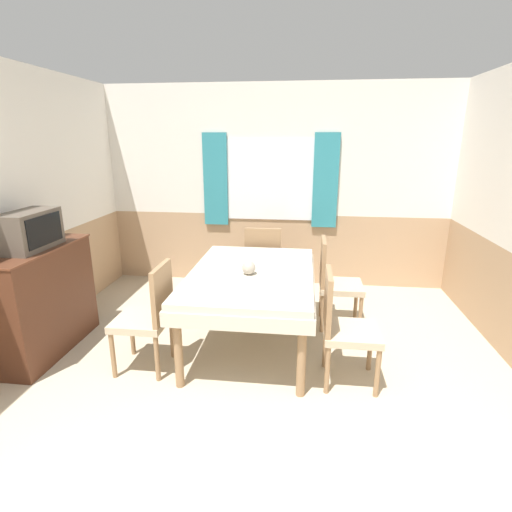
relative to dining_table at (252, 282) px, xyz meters
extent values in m
cube|color=white|center=(0.08, 1.80, 1.13)|extent=(4.87, 0.05, 1.65)
cube|color=tan|center=(0.08, 1.80, -0.17)|extent=(4.87, 0.05, 0.95)
cube|color=white|center=(0.00, 1.77, 0.76)|extent=(1.24, 0.01, 1.03)
cube|color=teal|center=(-0.71, 1.75, 0.76)|extent=(0.32, 0.03, 1.20)
cube|color=teal|center=(0.72, 1.75, 0.76)|extent=(0.32, 0.03, 1.20)
cube|color=white|center=(-2.18, -0.14, 1.13)|extent=(0.05, 4.22, 1.65)
cube|color=tan|center=(-2.18, -0.14, -0.17)|extent=(0.05, 4.22, 0.95)
cube|color=beige|center=(0.00, 0.00, 0.07)|extent=(1.13, 1.69, 0.06)
cube|color=beige|center=(0.00, 0.00, -0.02)|extent=(1.16, 1.72, 0.12)
cylinder|color=#93704C|center=(-0.48, -0.77, -0.30)|extent=(0.07, 0.07, 0.69)
cylinder|color=#93704C|center=(0.48, -0.77, -0.30)|extent=(0.07, 0.07, 0.69)
cylinder|color=#93704C|center=(-0.48, 0.77, -0.30)|extent=(0.07, 0.07, 0.69)
cylinder|color=#93704C|center=(0.48, 0.77, -0.30)|extent=(0.07, 0.07, 0.69)
cylinder|color=#93704C|center=(-0.19, 1.35, -0.44)|extent=(0.04, 0.04, 0.41)
cylinder|color=#93704C|center=(0.19, 1.35, -0.44)|extent=(0.04, 0.04, 0.41)
cylinder|color=#93704C|center=(-0.19, 0.97, -0.44)|extent=(0.04, 0.04, 0.41)
cylinder|color=#93704C|center=(0.19, 0.97, -0.44)|extent=(0.04, 0.04, 0.41)
cube|color=tan|center=(0.00, 1.16, -0.20)|extent=(0.44, 0.44, 0.06)
cube|color=#93704C|center=(0.00, 0.96, 0.06)|extent=(0.42, 0.04, 0.47)
cylinder|color=#93704C|center=(-1.07, -0.71, -0.44)|extent=(0.04, 0.04, 0.41)
cylinder|color=#93704C|center=(-1.07, -0.33, -0.44)|extent=(0.04, 0.04, 0.41)
cylinder|color=#93704C|center=(-0.69, -0.71, -0.44)|extent=(0.04, 0.04, 0.41)
cylinder|color=#93704C|center=(-0.69, -0.33, -0.44)|extent=(0.04, 0.04, 0.41)
cube|color=tan|center=(-0.88, -0.52, -0.20)|extent=(0.44, 0.44, 0.06)
cube|color=#93704C|center=(-0.68, -0.52, 0.06)|extent=(0.04, 0.42, 0.47)
cylinder|color=#93704C|center=(1.07, -0.33, -0.44)|extent=(0.04, 0.04, 0.41)
cylinder|color=#93704C|center=(1.07, -0.71, -0.44)|extent=(0.04, 0.04, 0.41)
cylinder|color=#93704C|center=(0.69, -0.33, -0.44)|extent=(0.04, 0.04, 0.41)
cylinder|color=#93704C|center=(0.69, -0.71, -0.44)|extent=(0.04, 0.04, 0.41)
cube|color=tan|center=(0.88, -0.52, -0.20)|extent=(0.44, 0.44, 0.06)
cube|color=#93704C|center=(0.68, -0.52, 0.06)|extent=(0.04, 0.42, 0.47)
cylinder|color=#93704C|center=(1.07, 0.71, -0.44)|extent=(0.04, 0.04, 0.41)
cylinder|color=#93704C|center=(1.07, 0.33, -0.44)|extent=(0.04, 0.04, 0.41)
cylinder|color=#93704C|center=(0.69, 0.71, -0.44)|extent=(0.04, 0.04, 0.41)
cylinder|color=#93704C|center=(0.69, 0.33, -0.44)|extent=(0.04, 0.04, 0.41)
cube|color=tan|center=(0.88, 0.52, -0.20)|extent=(0.44, 0.44, 0.06)
cube|color=#93704C|center=(0.68, 0.52, 0.06)|extent=(0.04, 0.42, 0.47)
cube|color=#4C2819|center=(-1.91, -0.35, -0.14)|extent=(0.44, 1.12, 1.00)
cube|color=brown|center=(-1.91, -0.35, 0.35)|extent=(0.46, 1.14, 0.02)
cube|color=#51473D|center=(-1.89, -0.38, 0.53)|extent=(0.28, 0.56, 0.33)
cube|color=black|center=(-1.74, -0.38, 0.53)|extent=(0.01, 0.46, 0.25)
sphere|color=#A39989|center=(-0.01, -0.09, 0.16)|extent=(0.12, 0.12, 0.12)
camera|label=1|loc=(0.47, -3.48, 1.29)|focal=28.00mm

